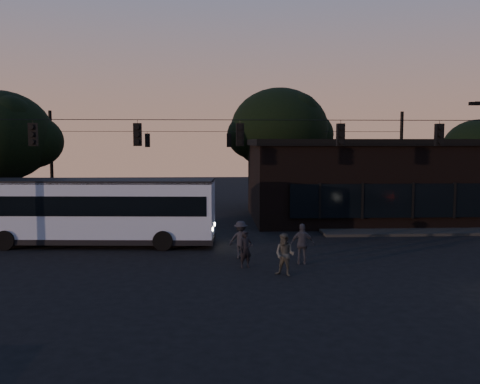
{
  "coord_description": "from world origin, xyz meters",
  "views": [
    {
      "loc": [
        -1.21,
        -19.73,
        5.23
      ],
      "look_at": [
        0.0,
        4.0,
        3.0
      ],
      "focal_mm": 40.0,
      "sensor_mm": 36.0,
      "label": 1
    }
  ],
  "objects_px": {
    "bus": "(97,208)",
    "pedestrian_b": "(285,255)",
    "building": "(363,179)",
    "pedestrian_d": "(241,240)",
    "pedestrian_c": "(303,244)",
    "pedestrian_a": "(246,249)"
  },
  "relations": [
    {
      "from": "building",
      "to": "pedestrian_c",
      "type": "xyz_separation_m",
      "value": [
        -6.39,
        -13.32,
        -1.83
      ]
    },
    {
      "from": "pedestrian_c",
      "to": "building",
      "type": "bearing_deg",
      "value": -108.88
    },
    {
      "from": "bus",
      "to": "building",
      "type": "bearing_deg",
      "value": 31.79
    },
    {
      "from": "building",
      "to": "pedestrian_d",
      "type": "xyz_separation_m",
      "value": [
        -8.96,
        -11.99,
        -1.86
      ]
    },
    {
      "from": "pedestrian_b",
      "to": "pedestrian_c",
      "type": "bearing_deg",
      "value": 92.63
    },
    {
      "from": "building",
      "to": "pedestrian_d",
      "type": "relative_size",
      "value": 9.1
    },
    {
      "from": "bus",
      "to": "pedestrian_b",
      "type": "bearing_deg",
      "value": -33.88
    },
    {
      "from": "pedestrian_a",
      "to": "pedestrian_d",
      "type": "xyz_separation_m",
      "value": [
        -0.1,
        1.83,
        0.08
      ]
    },
    {
      "from": "pedestrian_c",
      "to": "pedestrian_b",
      "type": "bearing_deg",
      "value": 68.76
    },
    {
      "from": "building",
      "to": "bus",
      "type": "relative_size",
      "value": 1.28
    },
    {
      "from": "pedestrian_b",
      "to": "pedestrian_c",
      "type": "xyz_separation_m",
      "value": [
        1.03,
        1.93,
        0.04
      ]
    },
    {
      "from": "building",
      "to": "bus",
      "type": "xyz_separation_m",
      "value": [
        -16.08,
        -8.57,
        -0.83
      ]
    },
    {
      "from": "bus",
      "to": "pedestrian_b",
      "type": "distance_m",
      "value": 11.0
    },
    {
      "from": "pedestrian_d",
      "to": "bus",
      "type": "bearing_deg",
      "value": -10.68
    },
    {
      "from": "pedestrian_b",
      "to": "pedestrian_d",
      "type": "height_order",
      "value": "pedestrian_d"
    },
    {
      "from": "building",
      "to": "pedestrian_d",
      "type": "bearing_deg",
      "value": -126.78
    },
    {
      "from": "building",
      "to": "bus",
      "type": "bearing_deg",
      "value": -151.95
    },
    {
      "from": "bus",
      "to": "pedestrian_a",
      "type": "relative_size",
      "value": 7.81
    },
    {
      "from": "pedestrian_c",
      "to": "pedestrian_d",
      "type": "height_order",
      "value": "pedestrian_c"
    },
    {
      "from": "bus",
      "to": "pedestrian_b",
      "type": "relative_size",
      "value": 7.2
    },
    {
      "from": "bus",
      "to": "pedestrian_d",
      "type": "bearing_deg",
      "value": -21.93
    },
    {
      "from": "building",
      "to": "pedestrian_c",
      "type": "height_order",
      "value": "building"
    }
  ]
}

